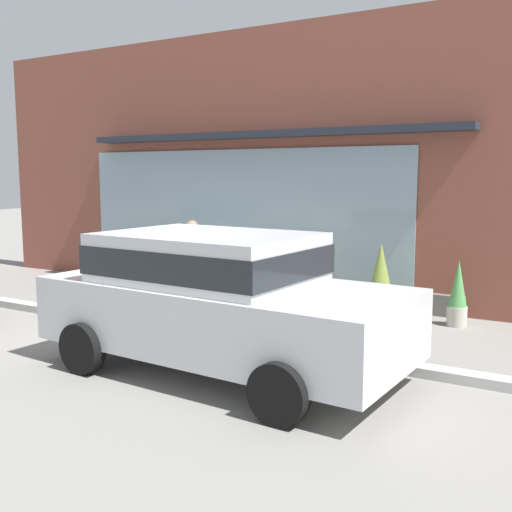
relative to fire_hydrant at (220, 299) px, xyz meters
The scene contains 10 objects.
ground_plane 0.94m from the fire_hydrant, 132.33° to the right, with size 60.00×60.00×0.00m, color gray.
curb_strip 1.06m from the fire_hydrant, 124.64° to the right, with size 14.00×0.24×0.12m, color #B2B2AD.
storefront 3.34m from the fire_hydrant, 102.90° to the left, with size 14.00×0.81×5.05m.
fire_hydrant is the anchor object (origin of this frame).
pedestrian_with_handbag 0.94m from the fire_hydrant, 160.28° to the left, with size 0.65×0.31×1.58m.
parked_car_silver 2.29m from the fire_hydrant, 57.02° to the right, with size 4.43×2.28×1.64m.
potted_plant_corner_tall 3.66m from the fire_hydrant, 29.02° to the left, with size 0.31×0.31×1.03m.
potted_plant_low_front 2.18m from the fire_hydrant, 77.51° to the left, with size 0.30×0.30×1.27m.
potted_plant_window_right 3.81m from the fire_hydrant, 151.44° to the left, with size 0.46×0.46×0.75m.
potted_plant_by_entrance 2.62m from the fire_hydrant, 39.99° to the left, with size 0.50×0.50×1.24m.
Camera 1 is at (5.67, -7.00, 2.32)m, focal length 42.19 mm.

